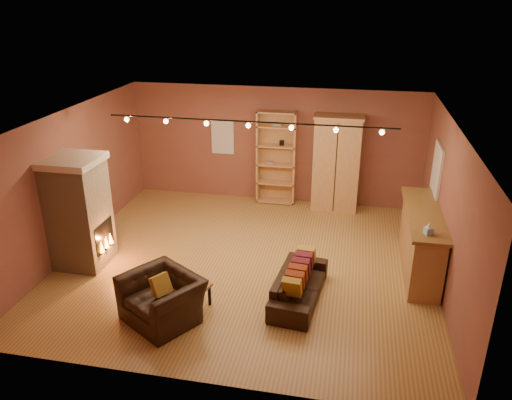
% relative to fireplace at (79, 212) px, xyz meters
% --- Properties ---
extents(floor, '(7.00, 7.00, 0.00)m').
position_rel_fireplace_xyz_m(floor, '(3.04, 0.60, -1.06)').
color(floor, olive).
rests_on(floor, ground).
extents(ceiling, '(7.00, 7.00, 0.00)m').
position_rel_fireplace_xyz_m(ceiling, '(3.04, 0.60, 1.74)').
color(ceiling, brown).
rests_on(ceiling, back_wall).
extents(back_wall, '(7.00, 0.02, 2.80)m').
position_rel_fireplace_xyz_m(back_wall, '(3.04, 3.85, 0.34)').
color(back_wall, brown).
rests_on(back_wall, floor).
extents(left_wall, '(0.02, 6.50, 2.80)m').
position_rel_fireplace_xyz_m(left_wall, '(-0.46, 0.60, 0.34)').
color(left_wall, brown).
rests_on(left_wall, floor).
extents(right_wall, '(0.02, 6.50, 2.80)m').
position_rel_fireplace_xyz_m(right_wall, '(6.54, 0.60, 0.34)').
color(right_wall, brown).
rests_on(right_wall, floor).
extents(fireplace, '(1.01, 0.98, 2.12)m').
position_rel_fireplace_xyz_m(fireplace, '(0.00, 0.00, 0.00)').
color(fireplace, tan).
rests_on(fireplace, floor).
extents(back_window, '(0.56, 0.04, 0.86)m').
position_rel_fireplace_xyz_m(back_window, '(1.74, 3.83, 0.49)').
color(back_window, silver).
rests_on(back_window, back_wall).
extents(bookcase, '(0.93, 0.36, 2.28)m').
position_rel_fireplace_xyz_m(bookcase, '(3.10, 3.73, 0.10)').
color(bookcase, tan).
rests_on(bookcase, floor).
extents(armoire, '(1.12, 0.64, 2.27)m').
position_rel_fireplace_xyz_m(armoire, '(4.54, 3.56, 0.08)').
color(armoire, tan).
rests_on(armoire, floor).
extents(bar_counter, '(0.65, 2.46, 1.18)m').
position_rel_fireplace_xyz_m(bar_counter, '(6.24, 0.98, -0.46)').
color(bar_counter, '#AF8250').
rests_on(bar_counter, floor).
extents(tissue_box, '(0.16, 0.16, 0.22)m').
position_rel_fireplace_xyz_m(tissue_box, '(6.19, 0.08, 0.21)').
color(tissue_box, '#89B4DC').
rests_on(tissue_box, bar_counter).
extents(right_window, '(0.05, 0.90, 1.00)m').
position_rel_fireplace_xyz_m(right_window, '(6.51, 2.00, 0.59)').
color(right_window, silver).
rests_on(right_window, right_wall).
extents(loveseat, '(0.69, 1.80, 0.74)m').
position_rel_fireplace_xyz_m(loveseat, '(4.17, -0.43, -0.69)').
color(loveseat, black).
rests_on(loveseat, floor).
extents(armchair, '(1.37, 1.25, 1.00)m').
position_rel_fireplace_xyz_m(armchair, '(2.12, -1.41, -0.56)').
color(armchair, black).
rests_on(armchair, floor).
extents(coffee_table, '(0.67, 0.67, 0.40)m').
position_rel_fireplace_xyz_m(coffee_table, '(2.46, -1.04, -0.71)').
color(coffee_table, olive).
rests_on(coffee_table, floor).
extents(track_rail, '(5.20, 0.09, 0.13)m').
position_rel_fireplace_xyz_m(track_rail, '(3.04, 0.80, 1.62)').
color(track_rail, black).
rests_on(track_rail, ceiling).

